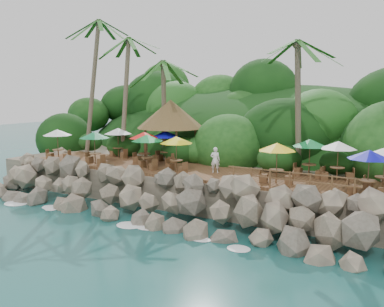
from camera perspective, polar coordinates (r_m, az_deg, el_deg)
The scene contains 12 objects.
ground at distance 23.86m, azimuth -7.35°, elevation -9.99°, with size 140.00×140.00×0.00m, color #19514F.
land_base at distance 37.19m, azimuth 7.75°, elevation -1.58°, with size 32.00×25.20×2.10m, color gray.
jungle_hill at distance 44.30m, azimuth 11.42°, elevation -1.42°, with size 44.80×28.00×15.40m, color #143811.
seawall at distance 25.08m, azimuth -4.61°, elevation -6.28°, with size 29.00×4.00×2.30m, color gray, non-canonical shape.
terrace at distance 28.13m, azimuth 0.00°, elevation -2.42°, with size 26.00×5.00×0.20m, color brown.
jungle_foliage at distance 36.49m, azimuth 7.11°, elevation -3.45°, with size 44.00×16.00×12.00m, color #143811, non-canonical shape.
foam_line at distance 24.08m, azimuth -6.91°, elevation -9.73°, with size 25.20×0.80×0.06m.
palms at distance 29.57m, azimuth 5.67°, elevation 16.72°, with size 32.73×6.69×13.14m.
palapa at distance 32.30m, azimuth -2.94°, elevation 5.42°, with size 5.24×5.24×4.60m.
dining_clusters at distance 27.26m, azimuth 1.21°, elevation 1.58°, with size 24.96×5.37×2.35m.
railing at distance 22.97m, azimuth 13.21°, elevation -3.37°, with size 7.20×0.10×1.00m.
waiter at distance 26.95m, azimuth 3.19°, elevation -0.89°, with size 0.61×0.40×1.68m, color white.
Camera 1 is at (13.84, -17.90, 7.58)m, focal length 38.99 mm.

